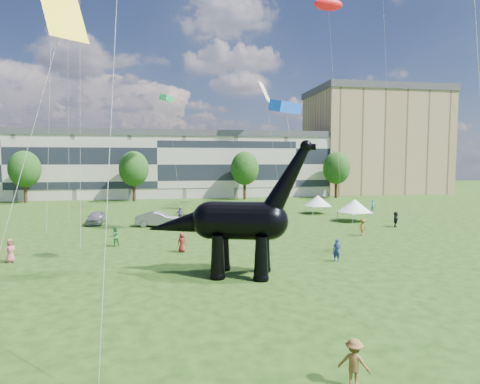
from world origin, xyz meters
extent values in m
plane|color=#16330C|center=(0.00, 0.00, 0.00)|extent=(220.00, 220.00, 0.00)
cube|color=beige|center=(-8.00, 62.00, 6.00)|extent=(78.00, 11.00, 12.00)
cube|color=tan|center=(40.00, 65.00, 11.00)|extent=(28.00, 18.00, 22.00)
cylinder|color=#382314|center=(-30.00, 53.00, 1.60)|extent=(0.56, 0.56, 3.20)
ellipsoid|color=#14380F|center=(-30.00, 53.00, 6.32)|extent=(5.20, 5.20, 6.24)
cylinder|color=#382314|center=(-12.00, 53.00, 1.60)|extent=(0.56, 0.56, 3.20)
ellipsoid|color=#14380F|center=(-12.00, 53.00, 6.32)|extent=(5.20, 5.20, 6.24)
cylinder|color=#382314|center=(8.00, 53.00, 1.60)|extent=(0.56, 0.56, 3.20)
ellipsoid|color=#14380F|center=(8.00, 53.00, 6.32)|extent=(5.20, 5.20, 6.24)
cylinder|color=#382314|center=(26.00, 53.00, 1.60)|extent=(0.56, 0.56, 3.20)
ellipsoid|color=#14380F|center=(26.00, 53.00, 6.32)|extent=(5.20, 5.20, 6.24)
cone|color=black|center=(-2.55, 3.84, 1.34)|extent=(1.16, 1.16, 2.68)
sphere|color=black|center=(-2.55, 3.84, 0.16)|extent=(0.98, 0.98, 0.98)
cone|color=black|center=(-1.97, 5.72, 1.34)|extent=(1.16, 1.16, 2.68)
sphere|color=black|center=(-1.97, 5.72, 0.16)|extent=(0.98, 0.98, 0.98)
cone|color=black|center=(0.01, 3.05, 1.34)|extent=(1.16, 1.16, 2.68)
sphere|color=black|center=(0.01, 3.05, 0.16)|extent=(0.98, 0.98, 0.98)
cone|color=black|center=(0.59, 4.93, 1.34)|extent=(1.16, 1.16, 2.68)
sphere|color=black|center=(0.59, 4.93, 0.16)|extent=(0.98, 0.98, 0.98)
cylinder|color=black|center=(-1.07, 4.41, 3.48)|extent=(4.29, 3.41, 2.41)
sphere|color=black|center=(-2.86, 4.97, 3.48)|extent=(2.41, 2.41, 2.41)
sphere|color=black|center=(0.72, 3.86, 3.48)|extent=(2.32, 2.32, 2.32)
cone|color=black|center=(1.76, 3.53, 6.07)|extent=(3.61, 2.27, 4.73)
sphere|color=black|center=(2.80, 3.21, 8.11)|extent=(0.75, 0.75, 0.75)
cylinder|color=black|center=(3.06, 3.13, 8.07)|extent=(0.71, 0.56, 0.39)
cone|color=black|center=(-4.61, 5.51, 3.18)|extent=(5.06, 3.19, 2.62)
imported|color=#B3B3B8|center=(-13.90, 27.36, 0.74)|extent=(1.85, 4.40, 1.49)
imported|color=slate|center=(-6.82, 24.38, 0.80)|extent=(5.05, 2.52, 1.59)
imported|color=silver|center=(3.73, 23.93, 0.80)|extent=(6.16, 3.77, 1.59)
imported|color=#595960|center=(2.48, 21.60, 0.69)|extent=(4.60, 4.90, 1.39)
cube|color=white|center=(16.16, 24.37, 1.10)|extent=(3.64, 3.64, 0.12)
cone|color=white|center=(16.16, 24.37, 1.90)|extent=(4.61, 4.61, 1.50)
cylinder|color=#999999|center=(15.15, 22.67, 0.55)|extent=(0.06, 0.06, 1.10)
cylinder|color=#999999|center=(17.86, 23.36, 0.55)|extent=(0.06, 0.06, 1.10)
cylinder|color=#999999|center=(14.46, 25.38, 0.55)|extent=(0.06, 0.06, 1.10)
cylinder|color=#999999|center=(17.17, 26.07, 0.55)|extent=(0.06, 0.06, 1.10)
cube|color=silver|center=(14.35, 31.80, 1.04)|extent=(3.06, 3.06, 0.11)
cone|color=silver|center=(14.35, 31.80, 1.79)|extent=(3.87, 3.87, 1.41)
cylinder|color=#999999|center=(13.15, 30.38, 0.52)|extent=(0.06, 0.06, 1.04)
cylinder|color=#999999|center=(15.77, 30.60, 0.52)|extent=(0.06, 0.06, 1.04)
cylinder|color=#999999|center=(12.92, 33.00, 0.52)|extent=(0.06, 0.06, 1.04)
cylinder|color=#999999|center=(15.55, 33.23, 0.52)|extent=(0.06, 0.06, 1.04)
imported|color=teal|center=(22.25, 31.44, 0.89)|extent=(0.66, 0.77, 1.79)
imported|color=#54377C|center=(-4.42, 27.84, 0.82)|extent=(1.04, 0.66, 1.64)
imported|color=#A65953|center=(-16.65, 10.16, 0.85)|extent=(0.96, 0.97, 1.70)
imported|color=maroon|center=(-4.54, 11.41, 0.79)|extent=(0.92, 0.82, 1.58)
imported|color=navy|center=(6.37, 6.64, 0.81)|extent=(0.68, 0.70, 1.62)
imported|color=#2E7539|center=(-10.11, 14.63, 0.82)|extent=(0.99, 0.91, 1.65)
imported|color=black|center=(18.77, 19.71, 0.84)|extent=(1.18, 1.62, 1.69)
imported|color=brown|center=(0.46, -8.61, 0.79)|extent=(1.17, 1.04, 1.58)
imported|color=brown|center=(12.81, 15.49, 0.83)|extent=(1.24, 1.10, 1.67)
plane|color=yellow|center=(-11.09, 4.28, 15.32)|extent=(3.30, 2.96, 2.83)
plane|color=silver|center=(7.10, 32.83, 16.35)|extent=(2.61, 3.32, 2.77)
cube|color=blue|center=(8.17, 26.60, 13.60)|extent=(4.44, 4.01, 1.59)
cube|color=#179651|center=(-5.95, 46.04, 17.20)|extent=(2.41, 2.99, 1.06)
ellipsoid|color=red|center=(21.05, 46.08, 33.45)|extent=(5.40, 4.52, 1.94)
camera|label=1|loc=(-5.20, -20.19, 7.25)|focal=30.00mm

